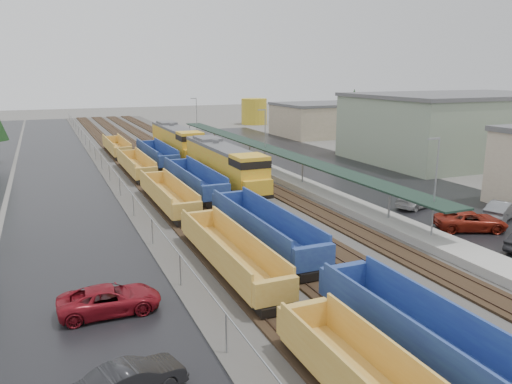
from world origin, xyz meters
TOP-DOWN VIEW (x-y plane):
  - ballast_strip at (0.00, 60.00)m, footprint 20.00×160.00m
  - trackbed at (-0.00, 60.00)m, footprint 14.60×160.00m
  - west_parking_lot at (-15.00, 60.00)m, footprint 10.00×160.00m
  - east_commuter_lot at (19.00, 50.00)m, footprint 16.00×100.00m
  - station_platform at (9.50, 50.01)m, footprint 3.00×80.00m
  - chainlink_fence at (-9.50, 58.44)m, footprint 0.08×160.04m
  - industrial_buildings at (37.76, 45.85)m, footprint 32.52×75.30m
  - distant_hills at (44.79, 210.68)m, footprint 301.00×140.00m
  - tree_east at (28.00, 58.00)m, footprint 4.40×4.40m
  - locomotive_lead at (2.00, 44.40)m, footprint 3.17×20.92m
  - locomotive_trail at (2.00, 65.40)m, footprint 3.17×20.92m
  - well_string_yellow at (-6.00, 29.48)m, footprint 2.53×98.27m
  - well_string_blue at (-2.00, 24.78)m, footprint 2.80×88.32m
  - storage_tank at (31.79, 106.10)m, footprint 6.21×6.21m
  - parked_car_west_b at (-13.94, 10.61)m, footprint 2.58×4.55m
  - parked_car_west_c at (-13.80, 18.22)m, footprint 2.55×5.37m
  - parked_car_east_b at (14.82, 21.38)m, footprint 4.62×6.21m
  - parked_car_east_c at (15.56, 28.60)m, footprint 3.13×5.15m
  - parked_car_east_e at (19.98, 22.81)m, footprint 3.36×5.09m

SIDE VIEW (x-z plane):
  - distant_hills at x=44.79m, z-range -12.60..12.60m
  - west_parking_lot at x=-15.00m, z-range 0.00..0.02m
  - east_commuter_lot at x=19.00m, z-range 0.00..0.02m
  - ballast_strip at x=0.00m, z-range 0.00..0.08m
  - trackbed at x=0.00m, z-range 0.05..0.27m
  - parked_car_east_c at x=15.56m, z-range 0.00..1.40m
  - parked_car_west_b at x=-13.94m, z-range 0.00..1.42m
  - station_platform at x=9.50m, z-range -3.27..4.73m
  - parked_car_west_c at x=-13.80m, z-range 0.00..1.48m
  - parked_car_east_b at x=14.82m, z-range 0.00..1.57m
  - parked_car_east_e at x=19.98m, z-range 0.00..1.59m
  - well_string_yellow at x=-6.00m, z-range 0.01..2.26m
  - well_string_blue at x=-2.00m, z-range -0.02..2.47m
  - chainlink_fence at x=-9.50m, z-range 0.60..2.62m
  - locomotive_lead at x=2.00m, z-range 0.14..4.88m
  - locomotive_trail at x=2.00m, z-range 0.14..4.88m
  - storage_tank at x=31.79m, z-range 0.00..6.21m
  - industrial_buildings at x=37.76m, z-range -0.50..9.00m
  - tree_east at x=28.00m, z-range 1.47..11.47m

